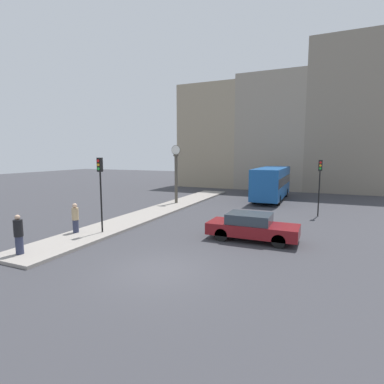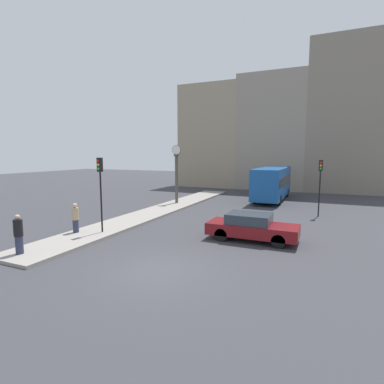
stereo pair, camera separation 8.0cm
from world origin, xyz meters
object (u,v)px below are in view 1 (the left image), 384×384
sedan_car (252,227)px  traffic_light_near (100,180)px  pedestrian_tan_coat (75,218)px  street_clock (176,174)px  pedestrian_black_jacket (19,235)px  traffic_light_far (320,176)px  bus_distant (272,182)px

sedan_car → traffic_light_near: size_ratio=1.12×
sedan_car → pedestrian_tan_coat: bearing=-162.2°
street_clock → pedestrian_black_jacket: (-0.03, -14.93, -1.73)m
traffic_light_far → pedestrian_black_jacket: bearing=-128.8°
traffic_light_near → street_clock: street_clock is taller
bus_distant → pedestrian_black_jacket: bus_distant is taller
sedan_car → pedestrian_black_jacket: pedestrian_black_jacket is taller
traffic_light_near → pedestrian_tan_coat: bearing=-153.5°
bus_distant → street_clock: bearing=-140.5°
bus_distant → street_clock: (-7.27, -5.99, 0.97)m
traffic_light_far → pedestrian_tan_coat: bearing=-138.3°
traffic_light_far → street_clock: (-11.58, 0.47, -0.13)m
traffic_light_near → traffic_light_far: 14.82m
bus_distant → pedestrian_black_jacket: size_ratio=5.08×
sedan_car → pedestrian_black_jacket: size_ratio=2.66×
street_clock → pedestrian_tan_coat: size_ratio=3.11×
sedan_car → traffic_light_near: bearing=-163.8°
traffic_light_far → pedestrian_tan_coat: size_ratio=2.48×
traffic_light_near → pedestrian_tan_coat: (-1.28, -0.64, -2.10)m
sedan_car → street_clock: bearing=135.8°
sedan_car → pedestrian_tan_coat: size_ratio=2.82×
traffic_light_near → traffic_light_far: traffic_light_near is taller
traffic_light_far → street_clock: bearing=177.7°
traffic_light_far → sedan_car: bearing=-111.0°
traffic_light_near → pedestrian_black_jacket: 4.86m
bus_distant → pedestrian_tan_coat: size_ratio=5.39×
pedestrian_black_jacket → sedan_car: bearing=37.5°
sedan_car → pedestrian_black_jacket: (-8.59, -6.60, 0.29)m
traffic_light_far → bus_distant: bearing=123.7°
pedestrian_tan_coat → sedan_car: bearing=17.8°
traffic_light_near → pedestrian_black_jacket: traffic_light_near is taller
traffic_light_near → street_clock: (-0.77, 10.60, -0.33)m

